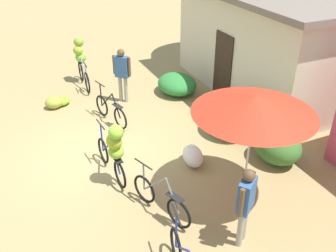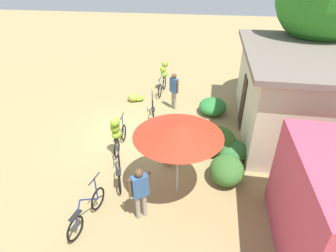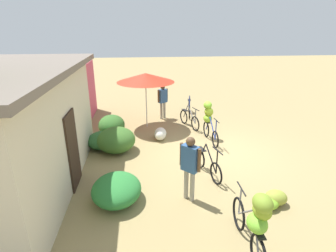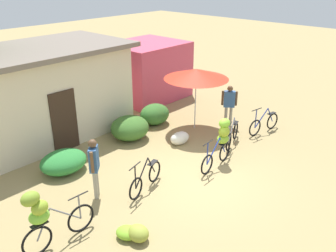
# 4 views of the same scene
# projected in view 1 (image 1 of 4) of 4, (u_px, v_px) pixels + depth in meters

# --- Properties ---
(ground_plane) EXTENTS (60.00, 60.00, 0.00)m
(ground_plane) POSITION_uv_depth(u_px,v_px,m) (103.00, 153.00, 8.98)
(ground_plane) COLOR #9A8555
(building_low) EXTENTS (6.41, 3.59, 3.10)m
(building_low) POSITION_uv_depth(u_px,v_px,m) (268.00, 42.00, 11.43)
(building_low) COLOR beige
(building_low) RESTS_ON ground
(hedge_bush_front_left) EXTENTS (1.38, 1.18, 0.61)m
(hedge_bush_front_left) POSITION_uv_depth(u_px,v_px,m) (177.00, 84.00, 11.77)
(hedge_bush_front_left) COLOR #2B7B35
(hedge_bush_front_left) RESTS_ON ground
(hedge_bush_front_right) EXTENTS (1.35, 1.27, 0.82)m
(hedge_bush_front_right) POSITION_uv_depth(u_px,v_px,m) (231.00, 118.00, 9.61)
(hedge_bush_front_right) COLOR #3A6827
(hedge_bush_front_right) RESTS_ON ground
(hedge_bush_mid) EXTENTS (1.11, 1.05, 0.56)m
(hedge_bush_mid) POSITION_uv_depth(u_px,v_px,m) (253.00, 125.00, 9.59)
(hedge_bush_mid) COLOR #326B34
(hedge_bush_mid) RESTS_ON ground
(hedge_bush_by_door) EXTENTS (1.18, 1.01, 0.78)m
(hedge_bush_by_door) POSITION_uv_depth(u_px,v_px,m) (278.00, 146.00, 8.53)
(hedge_bush_by_door) COLOR #366B2B
(hedge_bush_by_door) RESTS_ON ground
(market_umbrella) EXTENTS (2.29, 2.29, 2.25)m
(market_umbrella) POSITION_uv_depth(u_px,v_px,m) (255.00, 104.00, 6.63)
(market_umbrella) COLOR beige
(market_umbrella) RESTS_ON ground
(bicycle_leftmost) EXTENTS (1.73, 0.44, 1.50)m
(bicycle_leftmost) POSITION_uv_depth(u_px,v_px,m) (81.00, 58.00, 12.16)
(bicycle_leftmost) COLOR black
(bicycle_leftmost) RESTS_ON ground
(bicycle_near_pile) EXTENTS (1.52, 0.44, 0.98)m
(bicycle_near_pile) POSITION_uv_depth(u_px,v_px,m) (111.00, 111.00, 10.14)
(bicycle_near_pile) COLOR black
(bicycle_near_pile) RESTS_ON ground
(bicycle_center_loaded) EXTENTS (1.61, 0.40, 1.42)m
(bicycle_center_loaded) POSITION_uv_depth(u_px,v_px,m) (114.00, 147.00, 7.67)
(bicycle_center_loaded) COLOR black
(bicycle_center_loaded) RESTS_ON ground
(bicycle_by_shop) EXTENTS (1.48, 0.57, 0.93)m
(bicycle_by_shop) POSITION_uv_depth(u_px,v_px,m) (161.00, 199.00, 7.04)
(bicycle_by_shop) COLOR black
(bicycle_by_shop) RESTS_ON ground
(banana_pile_on_ground) EXTENTS (0.66, 0.84, 0.35)m
(banana_pile_on_ground) POSITION_uv_depth(u_px,v_px,m) (57.00, 102.00, 11.01)
(banana_pile_on_ground) COLOR #939F36
(banana_pile_on_ground) RESTS_ON ground
(produce_sack) EXTENTS (0.77, 0.57, 0.44)m
(produce_sack) POSITION_uv_depth(u_px,v_px,m) (193.00, 156.00, 8.48)
(produce_sack) COLOR silver
(produce_sack) RESTS_ON ground
(person_vendor) EXTENTS (0.40, 0.48, 1.56)m
(person_vendor) POSITION_uv_depth(u_px,v_px,m) (246.00, 200.00, 6.11)
(person_vendor) COLOR gray
(person_vendor) RESTS_ON ground
(person_bystander) EXTENTS (0.44, 0.43, 1.64)m
(person_bystander) POSITION_uv_depth(u_px,v_px,m) (122.00, 70.00, 10.91)
(person_bystander) COLOR gray
(person_bystander) RESTS_ON ground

